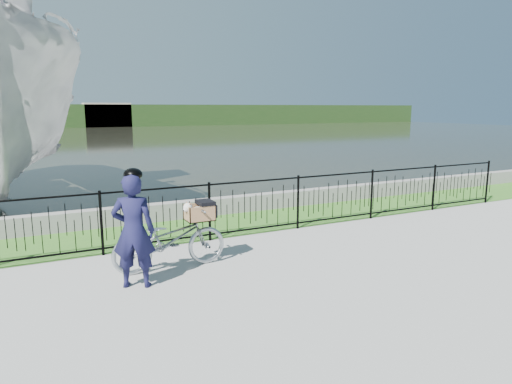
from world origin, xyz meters
TOP-DOWN VIEW (x-y plane):
  - ground at (0.00, 0.00)m, footprint 120.00×120.00m
  - grass_strip at (0.00, 2.60)m, footprint 60.00×2.00m
  - water at (0.00, 33.00)m, footprint 120.00×120.00m
  - quay_wall at (0.00, 3.60)m, footprint 60.00×0.30m
  - fence at (0.00, 1.60)m, footprint 14.00×0.06m
  - far_treeline at (0.00, 60.00)m, footprint 120.00×6.00m
  - far_building_right at (6.00, 58.50)m, footprint 6.00×3.00m
  - bicycle_rig at (-2.12, 0.40)m, footprint 1.83×0.64m
  - cyclist at (-2.79, -0.09)m, footprint 0.71×0.60m

SIDE VIEW (x-z plane):
  - ground at x=0.00m, z-range 0.00..0.00m
  - water at x=0.00m, z-range 0.00..0.00m
  - grass_strip at x=0.00m, z-range 0.00..0.01m
  - quay_wall at x=0.00m, z-range 0.00..0.40m
  - bicycle_rig at x=-2.12m, z-range -0.05..1.03m
  - fence at x=0.00m, z-range 0.00..1.15m
  - cyclist at x=-2.79m, z-range -0.01..1.71m
  - far_treeline at x=0.00m, z-range 0.00..3.00m
  - far_building_right at x=6.00m, z-range 0.00..3.20m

